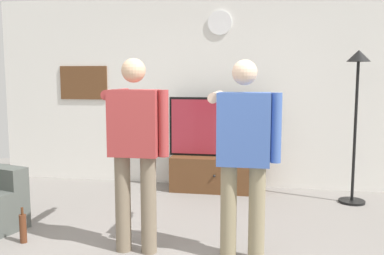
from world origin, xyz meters
TOP-DOWN VIEW (x-y plane):
  - back_wall at (0.00, 2.95)m, footprint 6.40×0.10m
  - tv_stand at (0.13, 2.60)m, footprint 1.24×0.46m
  - television at (0.13, 2.65)m, footprint 1.32×0.07m
  - wall_clock at (0.13, 2.89)m, footprint 0.34×0.03m
  - framed_picture at (-1.90, 2.90)m, footprint 0.74×0.04m
  - floor_lamp at (1.88, 2.35)m, footprint 0.32×0.32m
  - person_standing_nearer_lamp at (-0.34, 0.48)m, footprint 0.61×0.78m
  - person_standing_nearer_couch at (0.61, 0.48)m, footprint 0.62×0.78m
  - beverage_bottle at (-1.46, 0.47)m, footprint 0.07×0.07m

SIDE VIEW (x-z plane):
  - beverage_bottle at x=-1.46m, z-range -0.03..0.32m
  - tv_stand at x=0.13m, z-range 0.00..0.48m
  - television at x=0.13m, z-range 0.48..1.29m
  - person_standing_nearer_couch at x=0.61m, z-range 0.12..1.83m
  - person_standing_nearer_lamp at x=-0.34m, z-range 0.12..1.85m
  - back_wall at x=0.00m, z-range 0.00..2.70m
  - floor_lamp at x=1.88m, z-range 0.41..2.30m
  - framed_picture at x=-1.90m, z-range 1.23..1.73m
  - wall_clock at x=0.13m, z-range 2.15..2.48m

